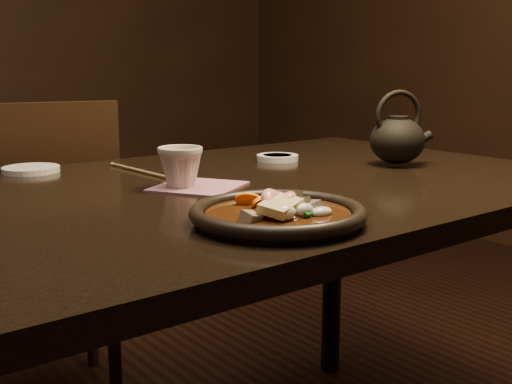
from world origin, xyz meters
TOP-DOWN VIEW (x-y plane):
  - table at (0.00, 0.00)m, footprint 1.60×0.90m
  - chair at (-0.10, 0.68)m, footprint 0.50×0.50m
  - plate at (-0.07, -0.30)m, footprint 0.27×0.27m
  - stirfry at (-0.07, -0.30)m, footprint 0.14×0.15m
  - soy_dish at (0.33, 0.18)m, footprint 0.10×0.10m
  - saucer_right at (-0.20, 0.39)m, footprint 0.12×0.12m
  - tea_cup at (-0.04, 0.03)m, footprint 0.09×0.09m
  - chopsticks at (-0.01, 0.24)m, footprint 0.02×0.25m
  - napkin at (-0.01, 0.01)m, footprint 0.21×0.21m
  - teapot at (0.51, -0.04)m, footprint 0.15×0.13m

SIDE VIEW (x-z plane):
  - chair at x=-0.10m, z-range 0.04..0.93m
  - table at x=0.00m, z-range 0.30..1.05m
  - napkin at x=-0.01m, z-range 0.75..0.75m
  - chopsticks at x=-0.01m, z-range 0.75..0.76m
  - saucer_right at x=-0.20m, z-range 0.75..0.76m
  - soy_dish at x=0.33m, z-range 0.75..0.76m
  - plate at x=-0.07m, z-range 0.75..0.78m
  - stirfry at x=-0.07m, z-range 0.74..0.80m
  - tea_cup at x=-0.04m, z-range 0.75..0.84m
  - teapot at x=0.51m, z-range 0.73..0.90m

